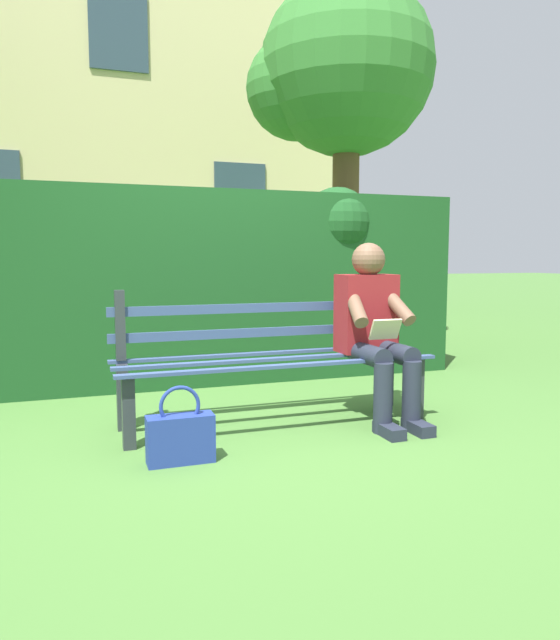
{
  "coord_description": "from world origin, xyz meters",
  "views": [
    {
      "loc": [
        1.21,
        3.48,
        1.06
      ],
      "look_at": [
        0.0,
        0.1,
        0.68
      ],
      "focal_mm": 33.01,
      "sensor_mm": 36.0,
      "label": 1
    }
  ],
  "objects_px": {
    "person_seated": "(375,327)",
    "handbag": "(180,437)",
    "park_bench": "(271,357)",
    "tree": "(338,75)"
  },
  "relations": [
    {
      "from": "park_bench",
      "to": "tree",
      "type": "distance_m",
      "value": 4.81
    },
    {
      "from": "tree",
      "to": "person_seated",
      "type": "bearing_deg",
      "value": 68.81
    },
    {
      "from": "tree",
      "to": "handbag",
      "type": "xyz_separation_m",
      "value": [
        2.7,
        3.89,
        -3.16
      ]
    },
    {
      "from": "park_bench",
      "to": "tree",
      "type": "height_order",
      "value": "tree"
    },
    {
      "from": "person_seated",
      "to": "tree",
      "type": "relative_size",
      "value": 0.26
    },
    {
      "from": "person_seated",
      "to": "handbag",
      "type": "distance_m",
      "value": 1.49
    },
    {
      "from": "park_bench",
      "to": "person_seated",
      "type": "relative_size",
      "value": 1.74
    },
    {
      "from": "park_bench",
      "to": "handbag",
      "type": "distance_m",
      "value": 0.96
    },
    {
      "from": "park_bench",
      "to": "tree",
      "type": "relative_size",
      "value": 0.45
    },
    {
      "from": "tree",
      "to": "handbag",
      "type": "relative_size",
      "value": 10.92
    }
  ]
}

